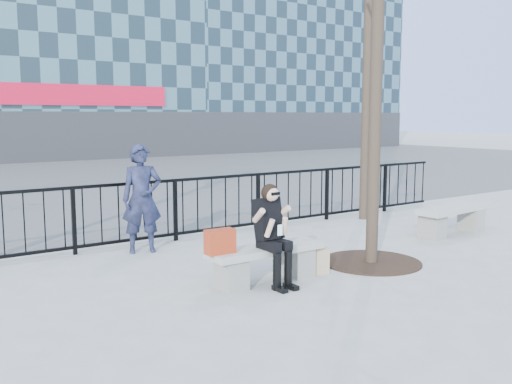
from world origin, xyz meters
TOP-DOWN VIEW (x-y plane):
  - ground at (0.00, 0.00)m, footprint 120.00×120.00m
  - street_surface at (0.00, 15.00)m, footprint 60.00×23.00m
  - railing at (0.00, 3.00)m, footprint 14.00×0.06m
  - tree_grate at (1.90, -0.10)m, footprint 1.50×1.50m
  - bench_main at (0.00, 0.00)m, footprint 1.65×0.46m
  - bench_second at (4.72, 0.51)m, footprint 1.76×0.49m
  - seated_woman at (0.00, -0.16)m, footprint 0.50×0.64m
  - handbag at (-0.70, 0.02)m, footprint 0.38×0.19m
  - shopping_bag at (0.81, -0.07)m, footprint 0.40×0.24m
  - standing_man at (-0.63, 2.54)m, footprint 0.74×0.59m

SIDE VIEW (x-z plane):
  - ground at x=0.00m, z-range 0.00..0.00m
  - street_surface at x=0.00m, z-range 0.00..0.01m
  - tree_grate at x=1.90m, z-range 0.00..0.02m
  - shopping_bag at x=0.81m, z-range 0.00..0.36m
  - bench_main at x=0.00m, z-range 0.06..0.55m
  - bench_second at x=4.72m, z-range 0.06..0.58m
  - railing at x=0.00m, z-range 0.00..1.11m
  - handbag at x=-0.70m, z-range 0.49..0.80m
  - seated_woman at x=0.00m, z-range 0.00..1.34m
  - standing_man at x=-0.63m, z-range 0.00..1.76m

